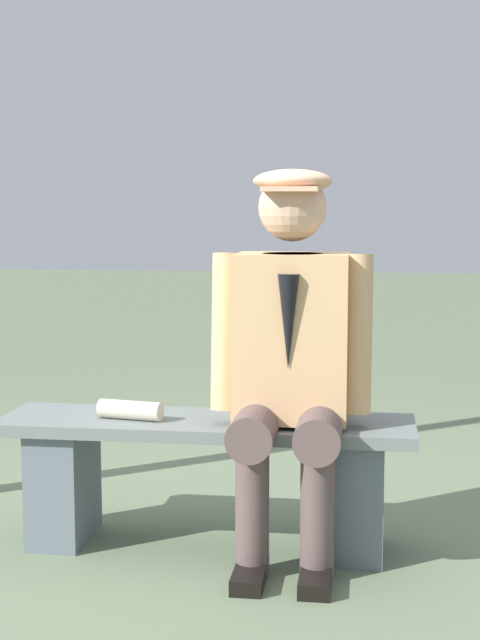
{
  "coord_description": "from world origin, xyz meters",
  "views": [
    {
      "loc": [
        -0.55,
        3.11,
        1.18
      ],
      "look_at": [
        -0.12,
        0.0,
        0.81
      ],
      "focal_mm": 51.9,
      "sensor_mm": 36.0,
      "label": 1
    }
  ],
  "objects": [
    {
      "name": "ground_plane",
      "position": [
        0.0,
        0.0,
        0.0
      ],
      "size": [
        30.0,
        30.0,
        0.0
      ],
      "primitive_type": "plane",
      "color": "#647356"
    },
    {
      "name": "bench",
      "position": [
        0.0,
        0.0,
        0.28
      ],
      "size": [
        1.44,
        0.38,
        0.46
      ],
      "color": "slate",
      "rests_on": "ground"
    },
    {
      "name": "seated_man",
      "position": [
        -0.3,
        0.06,
        0.72
      ],
      "size": [
        0.55,
        0.58,
        1.32
      ],
      "color": "tan",
      "rests_on": "ground"
    },
    {
      "name": "rolled_magazine",
      "position": [
        0.26,
        0.04,
        0.49
      ],
      "size": [
        0.24,
        0.11,
        0.07
      ],
      "primitive_type": "cylinder",
      "rotation": [
        0.0,
        1.57,
        -0.17
      ],
      "color": "beige",
      "rests_on": "bench"
    }
  ]
}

